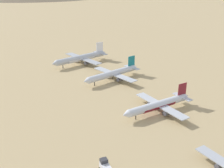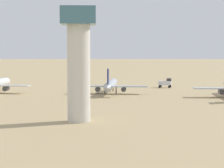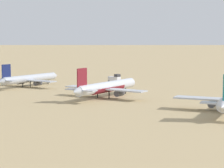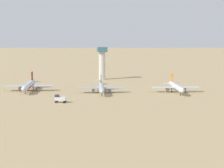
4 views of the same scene
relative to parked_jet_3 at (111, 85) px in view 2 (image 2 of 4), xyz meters
The scene contains 3 objects.
parked_jet_3 is the anchor object (origin of this frame).
service_truck 35.35m from the parked_jet_3, 41.91° to the right, with size 3.89×5.62×3.90m.
control_tower 64.91m from the parked_jet_3, behind, with size 7.20×7.20×23.96m.
Camera 2 is at (-145.43, 44.25, 14.54)m, focal length 71.35 mm.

